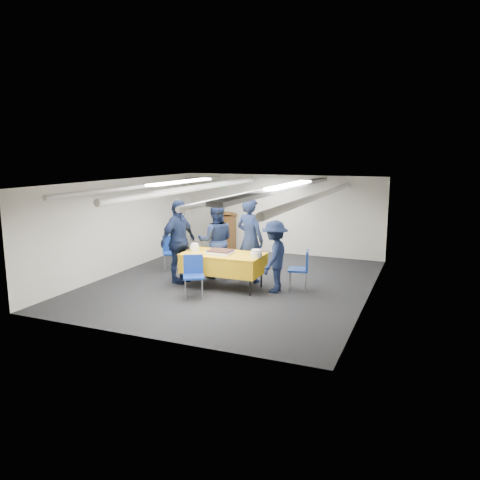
{
  "coord_description": "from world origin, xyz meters",
  "views": [
    {
      "loc": [
        4.11,
        -9.49,
        2.95
      ],
      "look_at": [
        0.25,
        -0.2,
        1.05
      ],
      "focal_mm": 35.0,
      "sensor_mm": 36.0,
      "label": 1
    }
  ],
  "objects_px": {
    "podium": "(225,231)",
    "chair_right": "(302,266)",
    "sailor_c": "(178,241)",
    "sailor_d": "(275,256)",
    "sailor_a": "(250,240)",
    "sheet_cake": "(220,252)",
    "chair_near": "(193,272)",
    "sailor_b": "(216,241)",
    "chair_left": "(171,249)",
    "serving_table": "(223,263)"
  },
  "relations": [
    {
      "from": "sailor_a",
      "to": "chair_left",
      "type": "bearing_deg",
      "value": 11.03
    },
    {
      "from": "serving_table",
      "to": "podium",
      "type": "bearing_deg",
      "value": 114.0
    },
    {
      "from": "chair_right",
      "to": "sailor_b",
      "type": "height_order",
      "value": "sailor_b"
    },
    {
      "from": "podium",
      "to": "sailor_a",
      "type": "xyz_separation_m",
      "value": [
        1.89,
        -2.76,
        0.36
      ]
    },
    {
      "from": "sailor_b",
      "to": "chair_left",
      "type": "bearing_deg",
      "value": -34.87
    },
    {
      "from": "sailor_b",
      "to": "podium",
      "type": "bearing_deg",
      "value": -95.11
    },
    {
      "from": "sheet_cake",
      "to": "chair_near",
      "type": "height_order",
      "value": "chair_near"
    },
    {
      "from": "chair_near",
      "to": "chair_right",
      "type": "height_order",
      "value": "same"
    },
    {
      "from": "sailor_c",
      "to": "sheet_cake",
      "type": "bearing_deg",
      "value": -84.95
    },
    {
      "from": "chair_left",
      "to": "sailor_a",
      "type": "relative_size",
      "value": 0.45
    },
    {
      "from": "sheet_cake",
      "to": "sailor_a",
      "type": "distance_m",
      "value": 0.89
    },
    {
      "from": "chair_near",
      "to": "sailor_c",
      "type": "height_order",
      "value": "sailor_c"
    },
    {
      "from": "sailor_b",
      "to": "sailor_d",
      "type": "relative_size",
      "value": 1.15
    },
    {
      "from": "serving_table",
      "to": "sailor_d",
      "type": "xyz_separation_m",
      "value": [
        1.13,
        0.14,
        0.21
      ]
    },
    {
      "from": "chair_left",
      "to": "sailor_b",
      "type": "height_order",
      "value": "sailor_b"
    },
    {
      "from": "serving_table",
      "to": "podium",
      "type": "relative_size",
      "value": 1.41
    },
    {
      "from": "serving_table",
      "to": "sailor_d",
      "type": "relative_size",
      "value": 1.15
    },
    {
      "from": "chair_right",
      "to": "sailor_c",
      "type": "distance_m",
      "value": 2.84
    },
    {
      "from": "podium",
      "to": "chair_right",
      "type": "xyz_separation_m",
      "value": [
        3.19,
        -2.99,
        -0.08
      ]
    },
    {
      "from": "chair_left",
      "to": "sailor_a",
      "type": "distance_m",
      "value": 2.28
    },
    {
      "from": "serving_table",
      "to": "chair_left",
      "type": "xyz_separation_m",
      "value": [
        -1.88,
        0.93,
        -0.03
      ]
    },
    {
      "from": "podium",
      "to": "sailor_b",
      "type": "relative_size",
      "value": 0.71
    },
    {
      "from": "sailor_d",
      "to": "chair_right",
      "type": "bearing_deg",
      "value": 121.67
    },
    {
      "from": "chair_near",
      "to": "sheet_cake",
      "type": "bearing_deg",
      "value": 71.78
    },
    {
      "from": "serving_table",
      "to": "sailor_d",
      "type": "height_order",
      "value": "sailor_d"
    },
    {
      "from": "sheet_cake",
      "to": "sailor_d",
      "type": "bearing_deg",
      "value": 10.48
    },
    {
      "from": "sailor_a",
      "to": "sailor_d",
      "type": "bearing_deg",
      "value": 160.51
    },
    {
      "from": "sailor_a",
      "to": "sheet_cake",
      "type": "bearing_deg",
      "value": 80.74
    },
    {
      "from": "serving_table",
      "to": "chair_right",
      "type": "height_order",
      "value": "chair_right"
    },
    {
      "from": "chair_left",
      "to": "sailor_d",
      "type": "bearing_deg",
      "value": -14.73
    },
    {
      "from": "sheet_cake",
      "to": "sailor_b",
      "type": "relative_size",
      "value": 0.3
    },
    {
      "from": "chair_near",
      "to": "chair_left",
      "type": "xyz_separation_m",
      "value": [
        -1.59,
        1.78,
        0.0
      ]
    },
    {
      "from": "sailor_a",
      "to": "sailor_c",
      "type": "xyz_separation_m",
      "value": [
        -1.48,
        -0.7,
        -0.03
      ]
    },
    {
      "from": "sailor_a",
      "to": "chair_near",
      "type": "bearing_deg",
      "value": 84.45
    },
    {
      "from": "sheet_cake",
      "to": "sailor_d",
      "type": "xyz_separation_m",
      "value": [
        1.17,
        0.22,
        -0.05
      ]
    },
    {
      "from": "chair_right",
      "to": "sailor_b",
      "type": "xyz_separation_m",
      "value": [
        -2.16,
        0.23,
        0.35
      ]
    },
    {
      "from": "chair_near",
      "to": "podium",
      "type": "bearing_deg",
      "value": 106.24
    },
    {
      "from": "chair_right",
      "to": "chair_left",
      "type": "xyz_separation_m",
      "value": [
        -3.53,
        0.46,
        0.0
      ]
    },
    {
      "from": "sailor_c",
      "to": "sailor_d",
      "type": "relative_size",
      "value": 1.23
    },
    {
      "from": "chair_near",
      "to": "chair_left",
      "type": "bearing_deg",
      "value": 131.84
    },
    {
      "from": "serving_table",
      "to": "sailor_b",
      "type": "distance_m",
      "value": 0.93
    },
    {
      "from": "sheet_cake",
      "to": "chair_right",
      "type": "xyz_separation_m",
      "value": [
        1.68,
        0.55,
        -0.28
      ]
    },
    {
      "from": "podium",
      "to": "chair_right",
      "type": "relative_size",
      "value": 1.44
    },
    {
      "from": "sailor_a",
      "to": "sailor_d",
      "type": "xyz_separation_m",
      "value": [
        0.78,
        -0.57,
        -0.21
      ]
    },
    {
      "from": "podium",
      "to": "chair_left",
      "type": "distance_m",
      "value": 2.56
    },
    {
      "from": "sheet_cake",
      "to": "sailor_b",
      "type": "distance_m",
      "value": 0.92
    },
    {
      "from": "chair_left",
      "to": "sailor_a",
      "type": "xyz_separation_m",
      "value": [
        2.23,
        -0.22,
        0.44
      ]
    },
    {
      "from": "sailor_d",
      "to": "sailor_b",
      "type": "bearing_deg",
      "value": -110.45
    },
    {
      "from": "chair_near",
      "to": "sailor_c",
      "type": "relative_size",
      "value": 0.46
    },
    {
      "from": "sailor_a",
      "to": "sailor_d",
      "type": "height_order",
      "value": "sailor_a"
    }
  ]
}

